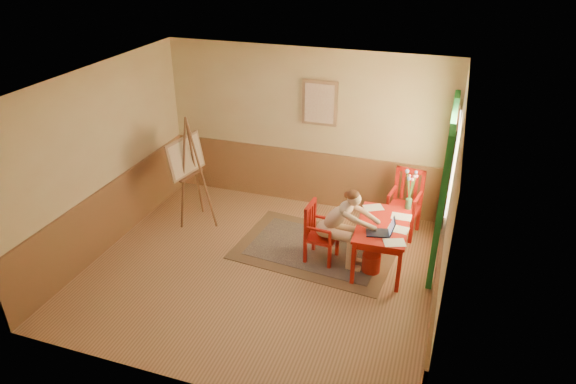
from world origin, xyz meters
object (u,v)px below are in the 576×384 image
(table, at_px, (382,229))
(easel, at_px, (188,161))
(laptop, at_px, (382,231))
(figure, at_px, (341,223))
(chair_left, at_px, (319,233))
(chair_back, at_px, (405,203))

(table, distance_m, easel, 3.33)
(laptop, bearing_deg, easel, 169.67)
(table, height_order, figure, figure)
(chair_left, height_order, easel, easel)
(chair_back, distance_m, easel, 3.60)
(chair_left, bearing_deg, table, 7.71)
(chair_left, distance_m, chair_back, 1.64)
(laptop, xyz_separation_m, easel, (-3.31, 0.60, 0.34))
(chair_back, bearing_deg, chair_left, -132.64)
(chair_back, bearing_deg, table, -100.40)
(chair_left, bearing_deg, laptop, -8.78)
(table, height_order, easel, easel)
(table, xyz_separation_m, easel, (-3.28, 0.33, 0.47))
(chair_back, relative_size, figure, 0.86)
(table, xyz_separation_m, chair_left, (-0.91, -0.12, -0.16))
(table, xyz_separation_m, figure, (-0.58, -0.13, 0.06))
(figure, relative_size, easel, 0.67)
(figure, bearing_deg, chair_left, 178.23)
(figure, bearing_deg, easel, 170.16)
(chair_back, relative_size, laptop, 2.54)
(easel, bearing_deg, chair_left, -10.94)
(figure, distance_m, easel, 2.77)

